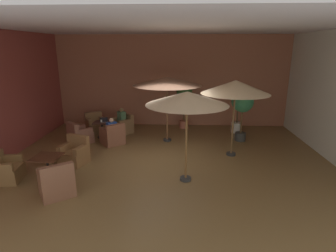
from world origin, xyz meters
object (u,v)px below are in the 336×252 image
(potted_tree_mid_left, at_px, (238,110))
(patron_by_window, at_px, (122,117))
(cafe_table_front_right, at_px, (47,161))
(potted_tree_left_corner, at_px, (184,97))
(armchair_front_right_north, at_px, (74,154))
(patio_umbrella_near_wall, at_px, (187,99))
(cafe_table_front_left, at_px, (102,127))
(patio_umbrella_tall_red, at_px, (235,87))
(open_laptop, at_px, (104,121))
(armchair_front_left_south, at_px, (80,135))
(armchair_front_right_south, at_px, (57,183))
(armchair_front_right_east, at_px, (6,170))
(potted_tree_mid_right, at_px, (243,105))
(iced_drink_cup, at_px, (101,121))
(armchair_front_left_east, at_px, (95,125))
(armchair_front_left_west, at_px, (113,136))
(armchair_front_left_north, at_px, (123,126))
(patron_blue_shirt, at_px, (112,127))
(patio_umbrella_center_beige, at_px, (167,81))

(potted_tree_mid_left, bearing_deg, patron_by_window, -176.31)
(cafe_table_front_right, xyz_separation_m, potted_tree_left_corner, (3.92, 5.36, 0.94))
(armchair_front_right_north, height_order, patio_umbrella_near_wall, patio_umbrella_near_wall)
(potted_tree_left_corner, bearing_deg, potted_tree_mid_left, -14.96)
(cafe_table_front_left, distance_m, patio_umbrella_tall_red, 5.65)
(open_laptop, bearing_deg, armchair_front_left_south, -135.79)
(armchair_front_right_south, distance_m, potted_tree_mid_left, 7.97)
(armchair_front_right_east, height_order, patron_by_window, patron_by_window)
(armchair_front_left_south, bearing_deg, potted_tree_mid_right, 5.27)
(iced_drink_cup, bearing_deg, patron_by_window, 44.53)
(patio_umbrella_near_wall, distance_m, patron_by_window, 5.37)
(armchair_front_left_east, height_order, armchair_front_right_south, armchair_front_right_south)
(armchair_front_left_west, relative_size, open_laptop, 3.13)
(armchair_front_right_north, distance_m, potted_tree_left_corner, 5.68)
(armchair_front_left_north, bearing_deg, patio_umbrella_near_wall, -58.44)
(patron_blue_shirt, bearing_deg, armchair_front_right_north, -111.48)
(armchair_front_right_east, height_order, open_laptop, open_laptop)
(patron_by_window, height_order, iced_drink_cup, patron_by_window)
(armchair_front_left_north, bearing_deg, potted_tree_left_corner, 18.82)
(patio_umbrella_near_wall, xyz_separation_m, patron_by_window, (-2.72, 4.35, -1.59))
(patio_umbrella_center_beige, height_order, potted_tree_left_corner, patio_umbrella_center_beige)
(cafe_table_front_left, height_order, armchair_front_left_east, armchair_front_left_east)
(armchair_front_right_east, distance_m, patio_umbrella_tall_red, 7.32)
(armchair_front_right_north, xyz_separation_m, open_laptop, (0.25, 2.71, 0.40))
(potted_tree_left_corner, bearing_deg, armchair_front_left_east, -169.14)
(armchair_front_right_south, bearing_deg, iced_drink_cup, 91.93)
(armchair_front_left_north, xyz_separation_m, potted_tree_mid_left, (4.99, 0.30, 0.69))
(armchair_front_left_west, bearing_deg, iced_drink_cup, 130.10)
(armchair_front_left_east, distance_m, open_laptop, 1.10)
(armchair_front_left_north, xyz_separation_m, armchair_front_right_east, (-2.35, -4.64, -0.01))
(armchair_front_left_south, height_order, iced_drink_cup, armchair_front_left_south)
(cafe_table_front_left, distance_m, patio_umbrella_near_wall, 5.36)
(armchair_front_left_north, xyz_separation_m, cafe_table_front_right, (-1.23, -4.44, 0.22))
(armchair_front_right_south, bearing_deg, armchair_front_left_west, 83.13)
(armchair_front_left_south, relative_size, open_laptop, 3.09)
(patio_umbrella_near_wall, bearing_deg, cafe_table_front_right, -179.05)
(patio_umbrella_tall_red, relative_size, potted_tree_mid_left, 1.57)
(armchair_front_left_north, distance_m, potted_tree_mid_right, 5.13)
(armchair_front_right_south, xyz_separation_m, potted_tree_mid_left, (5.56, 5.67, 0.67))
(armchair_front_left_west, xyz_separation_m, patio_umbrella_center_beige, (2.09, 0.47, 2.06))
(cafe_table_front_left, relative_size, armchair_front_left_south, 0.62)
(cafe_table_front_left, xyz_separation_m, armchair_front_right_south, (0.16, -4.69, -0.13))
(armchair_front_right_north, relative_size, patron_by_window, 1.42)
(cafe_table_front_right, distance_m, patron_by_window, 4.58)
(patio_umbrella_tall_red, height_order, open_laptop, patio_umbrella_tall_red)
(patio_umbrella_near_wall, distance_m, open_laptop, 5.25)
(patron_blue_shirt, bearing_deg, armchair_front_right_south, -96.42)
(armchair_front_left_east, height_order, iced_drink_cup, armchair_front_left_east)
(armchair_front_right_south, xyz_separation_m, patron_by_window, (0.54, 5.35, 0.40))
(patio_umbrella_tall_red, relative_size, open_laptop, 7.47)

